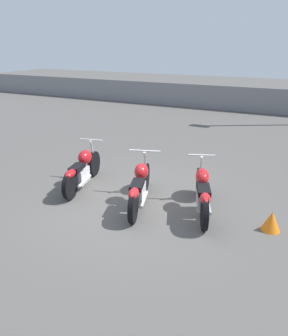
{
  "coord_description": "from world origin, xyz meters",
  "views": [
    {
      "loc": [
        3.02,
        -5.66,
        3.26
      ],
      "look_at": [
        0.0,
        0.48,
        0.65
      ],
      "focal_mm": 35.0,
      "sensor_mm": 36.0,
      "label": 1
    }
  ],
  "objects_px": {
    "motorcycle_slot_1": "(140,186)",
    "traffic_cone_near": "(271,221)",
    "motorcycle_slot_2": "(202,192)",
    "motorcycle_slot_0": "(82,169)"
  },
  "relations": [
    {
      "from": "motorcycle_slot_1",
      "to": "motorcycle_slot_2",
      "type": "height_order",
      "value": "motorcycle_slot_2"
    },
    {
      "from": "motorcycle_slot_1",
      "to": "traffic_cone_near",
      "type": "distance_m",
      "value": 2.66
    },
    {
      "from": "motorcycle_slot_0",
      "to": "motorcycle_slot_1",
      "type": "distance_m",
      "value": 1.69
    },
    {
      "from": "motorcycle_slot_2",
      "to": "traffic_cone_near",
      "type": "height_order",
      "value": "motorcycle_slot_2"
    },
    {
      "from": "motorcycle_slot_0",
      "to": "motorcycle_slot_2",
      "type": "relative_size",
      "value": 1.05
    },
    {
      "from": "motorcycle_slot_0",
      "to": "traffic_cone_near",
      "type": "distance_m",
      "value": 4.33
    },
    {
      "from": "motorcycle_slot_0",
      "to": "traffic_cone_near",
      "type": "xyz_separation_m",
      "value": [
        4.32,
        -0.1,
        -0.25
      ]
    },
    {
      "from": "motorcycle_slot_1",
      "to": "motorcycle_slot_2",
      "type": "xyz_separation_m",
      "value": [
        1.28,
        0.28,
        0.01
      ]
    },
    {
      "from": "motorcycle_slot_1",
      "to": "motorcycle_slot_0",
      "type": "bearing_deg",
      "value": 154.23
    },
    {
      "from": "motorcycle_slot_1",
      "to": "traffic_cone_near",
      "type": "relative_size",
      "value": 5.56
    }
  ]
}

